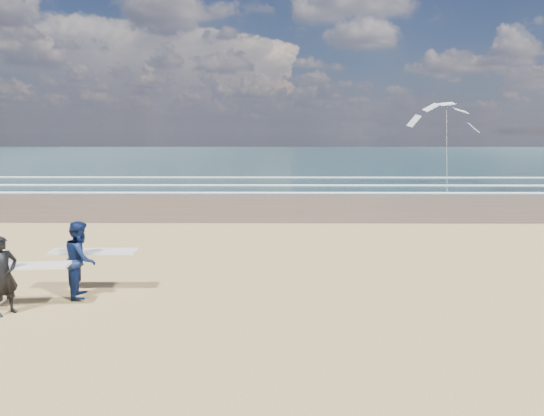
{
  "coord_description": "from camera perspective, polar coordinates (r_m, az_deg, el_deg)",
  "views": [
    {
      "loc": [
        4.57,
        -9.71,
        4.15
      ],
      "look_at": [
        4.43,
        6.0,
        1.66
      ],
      "focal_mm": 32.0,
      "sensor_mm": 36.0,
      "label": 1
    }
  ],
  "objects": [
    {
      "name": "kite_1",
      "position": [
        38.52,
        19.86,
        8.23
      ],
      "size": [
        5.44,
        4.7,
        7.3
      ],
      "color": "slate",
      "rests_on": "ground"
    },
    {
      "name": "surfer_far",
      "position": [
        13.19,
        -21.49,
        -5.56
      ],
      "size": [
        2.21,
        1.18,
        1.94
      ],
      "color": "#0B183F",
      "rests_on": "ground"
    },
    {
      "name": "wet_sand_strip",
      "position": [
        31.99,
        29.34,
        0.4
      ],
      "size": [
        220.0,
        12.0,
        0.01
      ],
      "primitive_type": "cube",
      "color": "#4C3B28",
      "rests_on": "ground"
    },
    {
      "name": "ocean",
      "position": [
        83.26,
        11.25,
        5.98
      ],
      "size": [
        220.0,
        100.0,
        0.02
      ],
      "primitive_type": "cube",
      "color": "#193438",
      "rests_on": "ground"
    },
    {
      "name": "surfer_near",
      "position": [
        12.68,
        -28.84,
        -6.84
      ],
      "size": [
        2.24,
        1.13,
        1.83
      ],
      "color": "black",
      "rests_on": "ground"
    },
    {
      "name": "foam_breakers",
      "position": [
        41.04,
        22.61,
        2.58
      ],
      "size": [
        220.0,
        11.7,
        0.05
      ],
      "color": "white",
      "rests_on": "ground"
    }
  ]
}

